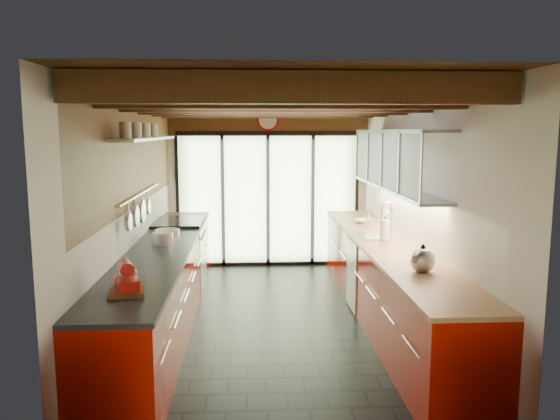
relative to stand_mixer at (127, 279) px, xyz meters
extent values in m
plane|color=black|center=(1.27, 1.76, -1.02)|extent=(5.50, 5.50, 0.00)
plane|color=silver|center=(1.27, 4.51, 0.28)|extent=(3.20, 0.00, 3.20)
plane|color=silver|center=(1.27, -0.99, 0.28)|extent=(3.20, 0.00, 3.20)
plane|color=silver|center=(-0.33, 1.76, 0.28)|extent=(0.00, 5.50, 5.50)
plane|color=silver|center=(2.87, 1.76, 0.28)|extent=(0.00, 5.50, 5.50)
plane|color=#472814|center=(1.27, 1.76, 1.58)|extent=(5.50, 5.50, 0.00)
cube|color=#593316|center=(1.27, -0.49, 1.46)|extent=(3.14, 0.14, 0.22)
cube|color=#593316|center=(1.27, 0.41, 1.46)|extent=(3.14, 0.14, 0.22)
cube|color=#593316|center=(1.27, 1.31, 1.46)|extent=(3.14, 0.14, 0.22)
cube|color=#593316|center=(1.27, 2.21, 1.46)|extent=(3.14, 0.14, 0.22)
cube|color=#593316|center=(1.27, 3.11, 1.46)|extent=(3.14, 0.14, 0.22)
cube|color=#593316|center=(1.27, 4.01, 1.46)|extent=(3.14, 0.14, 0.22)
cube|color=brown|center=(1.27, 4.47, 1.33)|extent=(3.14, 0.06, 0.50)
plane|color=brown|center=(-0.30, 1.96, 0.95)|extent=(0.00, 4.90, 4.90)
plane|color=#C6EAAD|center=(1.27, 4.50, 0.05)|extent=(2.90, 0.00, 2.90)
cube|color=black|center=(-0.18, 4.48, 0.05)|extent=(0.05, 0.04, 2.15)
cube|color=black|center=(2.72, 4.48, 0.05)|extent=(0.05, 0.04, 2.15)
cube|color=black|center=(1.27, 4.45, 0.05)|extent=(0.06, 0.05, 2.15)
cube|color=black|center=(1.27, 4.45, 1.13)|extent=(2.90, 0.05, 0.06)
cylinder|color=#B10E0F|center=(1.27, 4.43, 1.33)|extent=(0.34, 0.04, 0.34)
cylinder|color=beige|center=(1.27, 4.41, 1.33)|extent=(0.28, 0.02, 0.28)
cube|color=#AC0F01|center=(-0.01, 1.76, -0.58)|extent=(0.65, 5.00, 0.88)
cube|color=black|center=(-0.01, 1.76, -0.12)|extent=(0.68, 5.00, 0.04)
cube|color=silver|center=(-0.01, 3.21, -0.58)|extent=(0.66, 0.90, 0.90)
cube|color=black|center=(-0.01, 3.21, -0.09)|extent=(0.65, 0.90, 0.06)
cube|color=#AC0F01|center=(2.54, 1.76, -0.58)|extent=(0.65, 5.00, 0.88)
cube|color=tan|center=(2.54, 1.76, -0.12)|extent=(0.68, 5.00, 0.04)
cube|color=white|center=(2.21, 2.16, -0.58)|extent=(0.02, 0.60, 0.84)
cube|color=silver|center=(2.54, 2.16, -0.10)|extent=(0.45, 0.52, 0.02)
cylinder|color=silver|center=(2.69, 2.16, 0.08)|extent=(0.02, 0.02, 0.34)
torus|color=silver|center=(2.63, 2.16, 0.25)|extent=(0.14, 0.02, 0.14)
plane|color=silver|center=(2.53, 2.06, 0.83)|extent=(0.00, 3.00, 3.00)
cube|color=#9EA0A5|center=(2.70, 2.06, 0.49)|extent=(0.34, 3.00, 0.03)
cube|color=#9EA0A5|center=(2.70, 2.06, 1.16)|extent=(0.34, 3.00, 0.03)
cylinder|color=silver|center=(-0.27, 2.06, 0.45)|extent=(0.02, 2.20, 0.02)
cube|color=silver|center=(-0.18, 1.96, 1.08)|extent=(0.28, 2.60, 0.03)
cylinder|color=silver|center=(-0.23, 1.16, 0.27)|extent=(0.04, 0.18, 0.18)
cylinder|color=silver|center=(-0.23, 1.51, 0.27)|extent=(0.04, 0.22, 0.22)
cylinder|color=silver|center=(-0.23, 1.86, 0.27)|extent=(0.04, 0.26, 0.26)
cylinder|color=silver|center=(-0.23, 2.21, 0.27)|extent=(0.04, 0.18, 0.18)
cube|color=red|center=(0.00, -0.01, -0.04)|extent=(0.25, 0.32, 0.12)
cylinder|color=red|center=(0.00, -0.03, 0.10)|extent=(0.17, 0.21, 0.11)
cylinder|color=silver|center=(0.00, 0.04, 0.00)|extent=(0.18, 0.18, 0.12)
cylinder|color=silver|center=(0.00, 1.81, -0.03)|extent=(0.27, 0.27, 0.14)
cylinder|color=silver|center=(0.00, 2.16, -0.05)|extent=(0.34, 0.34, 0.11)
cube|color=brown|center=(0.00, 0.00, -0.09)|extent=(0.33, 0.42, 0.03)
sphere|color=silver|center=(2.54, 0.49, 0.01)|extent=(0.30, 0.30, 0.23)
cone|color=black|center=(2.54, 0.49, 0.14)|extent=(0.11, 0.11, 0.06)
cylinder|color=silver|center=(2.54, 0.62, 0.02)|extent=(0.06, 0.09, 0.05)
cylinder|color=white|center=(2.54, 1.90, 0.02)|extent=(0.12, 0.12, 0.24)
cylinder|color=silver|center=(2.54, 1.90, 0.16)|extent=(0.02, 0.02, 0.04)
imported|color=silver|center=(2.54, 2.76, -0.01)|extent=(0.11, 0.11, 0.18)
imported|color=silver|center=(2.54, 3.09, -0.07)|extent=(0.25, 0.25, 0.06)
camera|label=1|loc=(0.98, -4.26, 1.17)|focal=35.00mm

